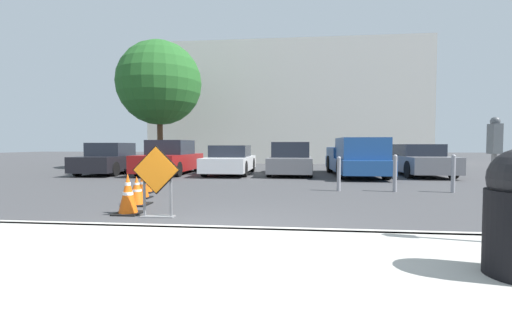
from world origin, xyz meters
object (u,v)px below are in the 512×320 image
at_px(parked_car_second, 170,159).
at_px(pickup_truck, 357,159).
at_px(bollard_nearest, 339,173).
at_px(bollard_third, 453,173).
at_px(parking_meter, 494,158).
at_px(traffic_cone_fourth, 146,179).
at_px(parked_car_fifth, 418,161).
at_px(traffic_cone_third, 143,183).
at_px(traffic_cone_second, 137,191).
at_px(bollard_second, 395,172).
at_px(parked_car_nearest, 110,160).
at_px(parked_car_fourth, 291,160).
at_px(road_closed_sign, 156,178).
at_px(parked_car_third, 230,160).
at_px(traffic_cone_nearest, 128,194).

relative_size(parked_car_second, pickup_truck, 0.84).
bearing_deg(bollard_nearest, bollard_third, 0.00).
height_order(parked_car_second, parking_meter, parking_meter).
bearing_deg(traffic_cone_fourth, pickup_truck, 39.50).
bearing_deg(traffic_cone_fourth, parked_car_fifth, 33.52).
bearing_deg(traffic_cone_third, parked_car_fifth, 38.46).
xyz_separation_m(traffic_cone_second, bollard_second, (6.38, 2.83, 0.25)).
relative_size(parked_car_nearest, bollard_nearest, 4.09).
xyz_separation_m(parked_car_second, parking_meter, (8.07, -10.85, 0.48)).
relative_size(bollard_nearest, bollard_second, 0.94).
bearing_deg(parked_car_fifth, parked_car_fourth, 1.03).
height_order(parked_car_fifth, bollard_third, parked_car_fifth).
bearing_deg(traffic_cone_second, parked_car_fifth, 42.90).
relative_size(road_closed_sign, parked_car_third, 0.29).
height_order(parked_car_fourth, pickup_truck, pickup_truck).
bearing_deg(bollard_third, parked_car_nearest, 159.04).
bearing_deg(pickup_truck, bollard_second, 91.33).
relative_size(parked_car_second, parking_meter, 2.98).
xyz_separation_m(traffic_cone_nearest, traffic_cone_fourth, (-0.93, 2.94, -0.02)).
xyz_separation_m(traffic_cone_nearest, traffic_cone_second, (-0.29, 0.98, -0.08)).
bearing_deg(bollard_second, traffic_cone_second, -156.11).
bearing_deg(parked_car_second, traffic_cone_third, 105.34).
height_order(traffic_cone_second, parked_car_nearest, parked_car_nearest).
bearing_deg(traffic_cone_third, parked_car_nearest, 124.39).
height_order(traffic_cone_fourth, parked_car_second, parked_car_second).
xyz_separation_m(traffic_cone_third, bollard_third, (8.25, 1.85, 0.19)).
bearing_deg(parked_car_fifth, parking_meter, 74.61).
bearing_deg(parked_car_fourth, traffic_cone_third, 64.93).
xyz_separation_m(traffic_cone_third, parked_car_fourth, (3.69, 7.23, 0.29)).
bearing_deg(parked_car_third, parking_meter, 115.36).
xyz_separation_m(parked_car_nearest, parked_car_fifth, (13.89, 0.55, -0.01)).
xyz_separation_m(traffic_cone_third, traffic_cone_fourth, (-0.35, 0.98, -0.00)).
bearing_deg(parking_meter, bollard_third, 70.07).
bearing_deg(parked_car_fifth, traffic_cone_nearest, 46.89).
height_order(traffic_cone_fourth, bollard_nearest, bollard_nearest).
xyz_separation_m(traffic_cone_second, traffic_cone_fourth, (-0.65, 1.96, 0.06)).
relative_size(traffic_cone_nearest, bollard_third, 0.74).
distance_m(traffic_cone_nearest, parked_car_third, 9.26).
relative_size(parked_car_nearest, parked_car_fourth, 1.00).
bearing_deg(parked_car_fourth, bollard_nearest, 106.66).
bearing_deg(traffic_cone_second, pickup_truck, 50.84).
distance_m(road_closed_sign, pickup_truck, 10.23).
xyz_separation_m(road_closed_sign, bollard_second, (5.42, 4.05, -0.17)).
xyz_separation_m(parked_car_fourth, parking_meter, (2.52, -11.03, 0.53)).
distance_m(bollard_second, parking_meter, 5.70).
bearing_deg(traffic_cone_third, bollard_third, 12.65).
bearing_deg(bollard_second, bollard_third, 0.00).
relative_size(traffic_cone_second, parked_car_fifth, 0.15).
xyz_separation_m(traffic_cone_fourth, parked_car_fifth, (9.60, 6.36, 0.28)).
bearing_deg(pickup_truck, parked_car_fourth, -13.64).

